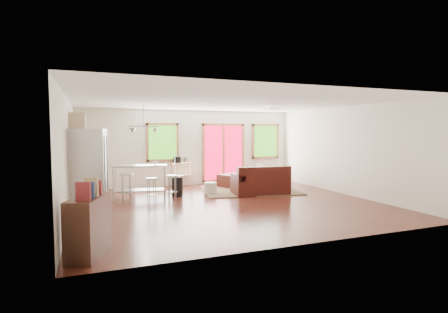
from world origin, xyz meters
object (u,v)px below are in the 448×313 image
object	(u,v)px
ottoman	(230,181)
island	(140,176)
coffee_table	(265,180)
kitchen_cart	(181,166)
refrigerator	(89,171)
rug	(250,190)
loveseat	(260,183)
armchair	(271,174)

from	to	relation	value
ottoman	island	bearing A→B (deg)	-162.09
coffee_table	kitchen_cart	world-z (taller)	kitchen_cart
ottoman	refrigerator	size ratio (longest dim) A/B	0.34
rug	loveseat	world-z (taller)	loveseat
loveseat	kitchen_cart	xyz separation A→B (m)	(-1.80, 2.43, 0.35)
coffee_table	ottoman	xyz separation A→B (m)	(-0.94, 0.72, -0.09)
ottoman	rug	bearing A→B (deg)	-68.71
rug	armchair	xyz separation A→B (m)	(1.13, 0.67, 0.40)
rug	armchair	distance (m)	1.37
loveseat	armchair	bearing A→B (deg)	57.94
ottoman	island	xyz separation A→B (m)	(-3.09, -1.00, 0.43)
rug	island	xyz separation A→B (m)	(-3.42, -0.16, 0.63)
coffee_table	refrigerator	bearing A→B (deg)	-163.29
ottoman	refrigerator	bearing A→B (deg)	-152.13
ottoman	refrigerator	distance (m)	5.03
ottoman	kitchen_cart	xyz separation A→B (m)	(-1.46, 0.88, 0.48)
rug	loveseat	size ratio (longest dim) A/B	1.71
rug	ottoman	distance (m)	0.93
island	armchair	bearing A→B (deg)	10.29
loveseat	ottoman	size ratio (longest dim) A/B	2.61
ottoman	island	distance (m)	3.28
coffee_table	island	world-z (taller)	island
rug	armchair	world-z (taller)	armchair
rug	island	bearing A→B (deg)	-177.38
rug	refrigerator	distance (m)	5.04
rug	refrigerator	world-z (taller)	refrigerator
coffee_table	refrigerator	xyz separation A→B (m)	(-5.34, -1.60, 0.65)
loveseat	island	distance (m)	3.49
coffee_table	island	bearing A→B (deg)	-176.07
loveseat	ottoman	bearing A→B (deg)	109.38
coffee_table	armchair	size ratio (longest dim) A/B	1.24
armchair	kitchen_cart	xyz separation A→B (m)	(-2.91, 1.05, 0.28)
island	kitchen_cart	bearing A→B (deg)	48.96
rug	ottoman	xyz separation A→B (m)	(-0.33, 0.84, 0.20)
loveseat	kitchen_cart	distance (m)	3.04
rug	ottoman	size ratio (longest dim) A/B	4.47
kitchen_cart	island	bearing A→B (deg)	-131.04
armchair	kitchen_cart	size ratio (longest dim) A/B	0.81
rug	kitchen_cart	size ratio (longest dim) A/B	2.87
armchair	ottoman	size ratio (longest dim) A/B	1.26
armchair	coffee_table	bearing A→B (deg)	58.19
armchair	rug	bearing A→B (deg)	42.09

